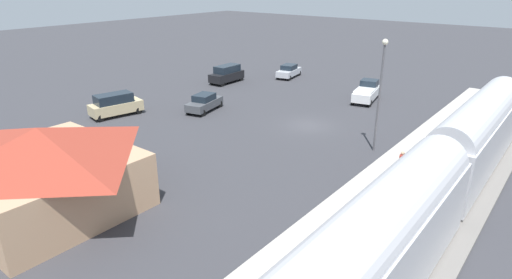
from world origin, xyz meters
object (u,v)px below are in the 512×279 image
object	(u,v)px
suv_tan	(115,104)
pickup_white	(367,92)
light_pole_near_platform	(381,84)
passenger_train	(375,249)
pedestrian_on_platform	(402,162)
sedan_charcoal	(204,102)
sedan_silver	(289,71)
station_building	(44,168)
suv_black	(227,74)

from	to	relation	value
suv_tan	pickup_white	bearing A→B (deg)	-129.87
pickup_white	light_pole_near_platform	world-z (taller)	light_pole_near_platform
passenger_train	pedestrian_on_platform	xyz separation A→B (m)	(3.35, -12.35, -1.58)
sedan_charcoal	sedan_silver	bearing A→B (deg)	-84.08
station_building	pedestrian_on_platform	size ratio (longest dim) A/B	5.87
light_pole_near_platform	pedestrian_on_platform	bearing A→B (deg)	133.29
passenger_train	suv_black	bearing A→B (deg)	-39.71
suv_black	pickup_white	size ratio (longest dim) A/B	0.87
light_pole_near_platform	sedan_silver	bearing A→B (deg)	-41.09
sedan_silver	suv_black	bearing A→B (deg)	58.44
pickup_white	sedan_charcoal	bearing A→B (deg)	50.57
sedan_charcoal	station_building	bearing A→B (deg)	108.85
pickup_white	sedan_charcoal	xyz separation A→B (m)	(11.25, 13.68, -0.15)
suv_tan	light_pole_near_platform	distance (m)	24.86
suv_black	pedestrian_on_platform	bearing A→B (deg)	154.15
sedan_charcoal	light_pole_near_platform	world-z (taller)	light_pole_near_platform
suv_black	light_pole_near_platform	xyz separation A→B (m)	(-24.19, 9.73, 4.18)
suv_tan	sedan_charcoal	size ratio (longest dim) A/B	1.08
station_building	suv_black	world-z (taller)	station_building
passenger_train	pickup_white	distance (m)	31.91
suv_black	pickup_white	bearing A→B (deg)	-169.75
station_building	light_pole_near_platform	bearing A→B (deg)	-119.17
station_building	pedestrian_on_platform	distance (m)	22.03
station_building	suv_black	size ratio (longest dim) A/B	2.02
suv_black	light_pole_near_platform	bearing A→B (deg)	158.09
sedan_charcoal	light_pole_near_platform	bearing A→B (deg)	-177.56
passenger_train	pedestrian_on_platform	world-z (taller)	passenger_train
passenger_train	suv_black	xyz separation A→B (m)	(30.99, -25.74, -1.71)
pedestrian_on_platform	light_pole_near_platform	size ratio (longest dim) A/B	0.20
suv_black	sedan_charcoal	world-z (taller)	suv_black
sedan_charcoal	pedestrian_on_platform	bearing A→B (deg)	172.22
station_building	light_pole_near_platform	xyz separation A→B (m)	(-11.20, -20.07, 2.72)
suv_tan	suv_black	bearing A→B (deg)	-87.35
pedestrian_on_platform	suv_tan	xyz separation A→B (m)	(26.85, 3.61, -0.13)
pedestrian_on_platform	passenger_train	bearing A→B (deg)	105.18
passenger_train	suv_tan	size ratio (longest dim) A/B	9.72
suv_tan	light_pole_near_platform	size ratio (longest dim) A/B	0.60
passenger_train	station_building	xyz separation A→B (m)	(18.00, 4.06, -0.25)
station_building	light_pole_near_platform	world-z (taller)	light_pole_near_platform
pedestrian_on_platform	sedan_silver	bearing A→B (deg)	-42.00
pedestrian_on_platform	sedan_silver	size ratio (longest dim) A/B	0.36
pedestrian_on_platform	sedan_charcoal	world-z (taller)	pedestrian_on_platform
passenger_train	pickup_white	world-z (taller)	passenger_train
suv_black	suv_tan	xyz separation A→B (m)	(-0.79, 17.00, 0.00)
suv_black	suv_tan	bearing A→B (deg)	92.65
station_building	pickup_white	xyz separation A→B (m)	(-4.66, -32.99, -1.58)
pickup_white	suv_tan	bearing A→B (deg)	50.13
passenger_train	pickup_white	size ratio (longest dim) A/B	8.87
sedan_charcoal	suv_tan	bearing A→B (deg)	49.23
suv_black	pickup_white	world-z (taller)	suv_black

